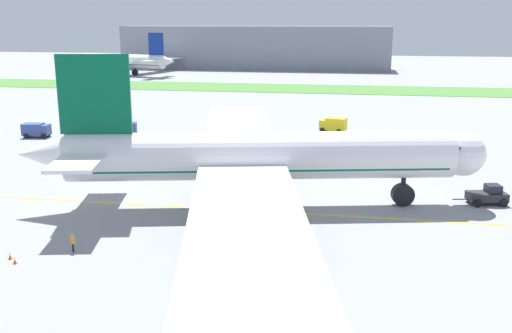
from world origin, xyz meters
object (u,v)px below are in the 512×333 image
object	(u,v)px
pushback_tug	(488,195)
parked_airliner_far_left	(126,61)
service_truck_fuel_bowser	(36,130)
ground_crew_marshaller_front	(327,292)
airliner_foreground	(255,157)
service_truck_catering_van	(333,124)
ground_crew_wingwalker_port	(287,264)
ground_crew_wingwalker_starboard	(73,241)
traffic_cone_starboard_wing	(10,256)
service_truck_baggage_loader	(123,130)
traffic_cone_near_nose	(15,261)

from	to	relation	value
pushback_tug	parked_airliner_far_left	distance (m)	175.36
pushback_tug	service_truck_fuel_bowser	bearing A→B (deg)	159.24
ground_crew_marshaller_front	parked_airliner_far_left	size ratio (longest dim) A/B	0.02
airliner_foreground	service_truck_catering_van	size ratio (longest dim) A/B	15.48
service_truck_fuel_bowser	service_truck_catering_van	distance (m)	53.86
ground_crew_wingwalker_port	ground_crew_wingwalker_starboard	distance (m)	19.67
traffic_cone_starboard_wing	service_truck_catering_van	distance (m)	69.77
ground_crew_marshaller_front	ground_crew_wingwalker_starboard	size ratio (longest dim) A/B	0.98
ground_crew_wingwalker_port	ground_crew_marshaller_front	xyz separation A→B (m)	(3.48, -4.45, -0.03)
service_truck_baggage_loader	ground_crew_wingwalker_port	bearing A→B (deg)	-55.33
ground_crew_wingwalker_starboard	service_truck_catering_van	bearing A→B (deg)	72.05
ground_crew_wingwalker_port	service_truck_fuel_bowser	distance (m)	71.61
ground_crew_wingwalker_starboard	service_truck_catering_van	xyz separation A→B (m)	(20.30, 62.66, 0.46)
pushback_tug	ground_crew_wingwalker_starboard	world-z (taller)	pushback_tug
ground_crew_marshaller_front	traffic_cone_starboard_wing	bearing A→B (deg)	172.70
airliner_foreground	service_truck_fuel_bowser	xyz separation A→B (m)	(-45.44, 32.79, -4.34)
ground_crew_wingwalker_starboard	ground_crew_wingwalker_port	bearing A→B (deg)	-4.61
service_truck_baggage_loader	ground_crew_wingwalker_starboard	bearing A→B (deg)	-72.47
ground_crew_wingwalker_port	traffic_cone_starboard_wing	world-z (taller)	ground_crew_wingwalker_port
ground_crew_wingwalker_port	service_truck_baggage_loader	xyz separation A→B (m)	(-35.17, 50.84, 0.57)
traffic_cone_starboard_wing	service_truck_catering_van	world-z (taller)	service_truck_catering_van
traffic_cone_near_nose	service_truck_baggage_loader	size ratio (longest dim) A/B	0.11
airliner_foreground	ground_crew_marshaller_front	world-z (taller)	airliner_foreground
ground_crew_marshaller_front	service_truck_catering_van	size ratio (longest dim) A/B	0.32
airliner_foreground	service_truck_baggage_loader	world-z (taller)	airliner_foreground
service_truck_baggage_loader	service_truck_catering_van	size ratio (longest dim) A/B	0.97
ground_crew_wingwalker_starboard	service_truck_fuel_bowser	bearing A→B (deg)	123.16
ground_crew_marshaller_front	service_truck_baggage_loader	size ratio (longest dim) A/B	0.33
service_truck_baggage_loader	service_truck_catering_van	xyz separation A→B (m)	(35.86, 13.40, -0.13)
ground_crew_wingwalker_port	ground_crew_wingwalker_starboard	size ratio (longest dim) A/B	1.01
traffic_cone_near_nose	service_truck_catering_van	distance (m)	70.20
ground_crew_wingwalker_port	ground_crew_marshaller_front	distance (m)	5.64
ground_crew_marshaller_front	ground_crew_wingwalker_starboard	bearing A→B (deg)	165.37
pushback_tug	airliner_foreground	bearing A→B (deg)	-167.43
traffic_cone_starboard_wing	service_truck_fuel_bowser	world-z (taller)	service_truck_fuel_bowser
airliner_foreground	service_truck_fuel_bowser	bearing A→B (deg)	144.19
traffic_cone_starboard_wing	service_truck_baggage_loader	bearing A→B (deg)	101.88
airliner_foreground	traffic_cone_starboard_wing	xyz separation A→B (m)	(-18.48, -18.11, -5.46)
service_truck_catering_van	parked_airliner_far_left	xyz separation A→B (m)	(-82.40, 101.49, 3.96)
traffic_cone_near_nose	service_truck_fuel_bowser	xyz separation A→B (m)	(-27.93, 51.72, 1.12)
pushback_tug	ground_crew_marshaller_front	xyz separation A→B (m)	(-16.57, -27.43, -0.03)
parked_airliner_far_left	service_truck_baggage_loader	bearing A→B (deg)	-67.95
airliner_foreground	service_truck_catering_van	world-z (taller)	airliner_foreground
airliner_foreground	service_truck_fuel_bowser	size ratio (longest dim) A/B	16.40
ground_crew_wingwalker_starboard	parked_airliner_far_left	size ratio (longest dim) A/B	0.03
traffic_cone_starboard_wing	pushback_tug	bearing A→B (deg)	28.30
ground_crew_wingwalker_port	service_truck_fuel_bowser	xyz separation A→B (m)	(-51.26, 50.01, 0.37)
ground_crew_marshaller_front	service_truck_fuel_bowser	bearing A→B (deg)	135.14
airliner_foreground	traffic_cone_starboard_wing	world-z (taller)	airliner_foreground
ground_crew_wingwalker_starboard	parked_airliner_far_left	world-z (taller)	parked_airliner_far_left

